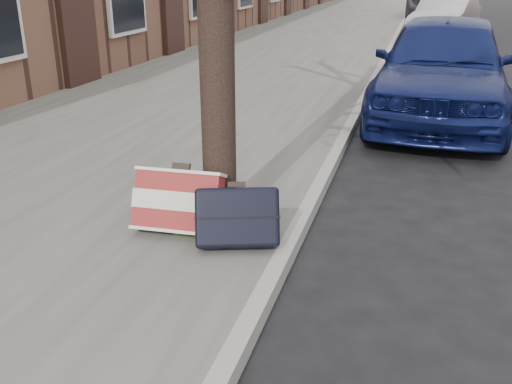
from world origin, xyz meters
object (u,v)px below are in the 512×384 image
(suitcase_red, at_px, (178,202))
(car_near_front, at_px, (443,67))
(suitcase_navy, at_px, (237,216))
(car_near_mid, at_px, (444,19))

(suitcase_red, distance_m, car_near_front, 5.15)
(suitcase_red, relative_size, car_near_front, 0.15)
(suitcase_navy, bearing_deg, car_near_front, 54.27)
(car_near_mid, bearing_deg, suitcase_red, -85.21)
(suitcase_red, xyz_separation_m, suitcase_navy, (0.50, -0.10, -0.02))
(car_near_front, xyz_separation_m, car_near_mid, (0.22, 9.50, -0.11))
(suitcase_navy, relative_size, car_near_front, 0.14)
(car_near_front, height_order, car_near_mid, car_near_front)
(suitcase_red, distance_m, car_near_mid, 14.41)
(suitcase_red, bearing_deg, car_near_front, 64.55)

